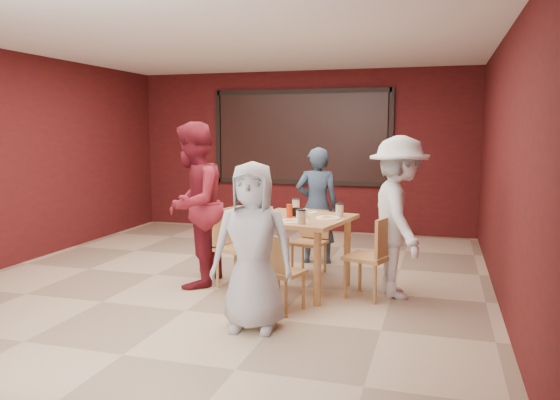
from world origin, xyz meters
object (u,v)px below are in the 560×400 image
(chair_left, at_px, (233,242))
(diner_front, at_px, (253,246))
(chair_back, at_px, (311,238))
(diner_back, at_px, (317,205))
(diner_right, at_px, (399,217))
(diner_left, at_px, (193,205))
(dining_table, at_px, (298,227))
(chair_right, at_px, (374,252))
(chair_front, at_px, (278,268))

(chair_left, relative_size, diner_front, 0.59)
(chair_back, xyz_separation_m, chair_left, (-0.73, -0.80, 0.06))
(diner_back, distance_m, diner_right, 1.67)
(chair_left, bearing_deg, chair_back, 47.81)
(diner_left, xyz_separation_m, diner_right, (2.28, 0.23, -0.07))
(dining_table, height_order, diner_right, diner_right)
(dining_table, xyz_separation_m, chair_back, (-0.04, 0.78, -0.27))
(diner_front, xyz_separation_m, diner_back, (0.01, 2.58, 0.02))
(diner_left, bearing_deg, diner_back, 137.68)
(chair_right, distance_m, diner_left, 2.10)
(chair_front, xyz_separation_m, chair_right, (0.84, 0.71, 0.06))
(chair_back, height_order, diner_right, diner_right)
(chair_back, distance_m, diner_back, 0.62)
(dining_table, xyz_separation_m, diner_right, (1.08, 0.09, 0.14))
(chair_back, distance_m, diner_left, 1.56)
(chair_front, height_order, diner_front, diner_front)
(dining_table, height_order, diner_front, diner_front)
(diner_front, bearing_deg, dining_table, 79.18)
(dining_table, distance_m, chair_back, 0.82)
(chair_right, relative_size, diner_front, 0.58)
(diner_right, bearing_deg, diner_front, 121.35)
(diner_front, height_order, diner_left, diner_left)
(diner_front, bearing_deg, diner_back, 82.94)
(diner_right, bearing_deg, diner_left, 77.54)
(chair_right, height_order, diner_left, diner_left)
(chair_back, distance_m, chair_right, 1.23)
(chair_back, height_order, diner_front, diner_front)
(chair_back, bearing_deg, diner_back, 94.88)
(chair_left, bearing_deg, dining_table, 2.17)
(diner_front, bearing_deg, chair_right, 45.14)
(chair_left, bearing_deg, diner_front, -61.51)
(diner_back, relative_size, diner_right, 0.90)
(dining_table, relative_size, chair_front, 1.58)
(diner_back, bearing_deg, diner_right, 121.98)
(chair_left, relative_size, chair_right, 1.00)
(chair_front, bearing_deg, diner_left, 151.57)
(dining_table, distance_m, chair_left, 0.80)
(diner_left, bearing_deg, chair_back, 123.68)
(dining_table, bearing_deg, diner_right, 4.95)
(diner_right, bearing_deg, chair_front, 111.26)
(chair_back, bearing_deg, diner_right, -31.54)
(diner_back, xyz_separation_m, diner_left, (-1.12, -1.44, 0.16))
(diner_left, bearing_deg, diner_front, 40.02)
(dining_table, bearing_deg, chair_right, -5.22)
(chair_front, relative_size, chair_back, 0.99)
(diner_back, height_order, diner_right, diner_right)
(chair_back, bearing_deg, chair_right, -44.01)
(chair_back, xyz_separation_m, diner_front, (-0.05, -2.05, 0.31))
(chair_right, distance_m, diner_back, 1.68)
(diner_back, relative_size, diner_left, 0.83)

